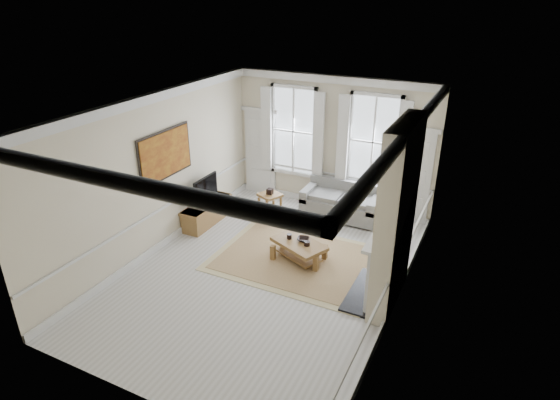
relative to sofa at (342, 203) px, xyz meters
The scene contains 23 objects.
floor 3.17m from the sofa, 99.20° to the right, with size 7.20×7.20×0.00m, color #B7B5AD.
ceiling 4.37m from the sofa, 99.20° to the right, with size 7.20×7.20×0.00m, color white.
back_wall 1.51m from the sofa, 135.69° to the left, with size 5.20×5.20×0.00m, color beige.
left_wall 4.59m from the sofa, 134.96° to the right, with size 7.20×7.20×0.00m, color beige.
right_wall 3.98m from the sofa, 56.00° to the right, with size 7.20×7.20×0.00m, color beige.
window_left 2.23m from the sofa, 164.13° to the left, with size 1.26×0.20×2.20m, color #B2BCC6, non-canonical shape.
window_right 1.69m from the sofa, 38.95° to the left, with size 1.26×0.20×2.20m, color #B2BCC6, non-canonical shape.
door_left 2.71m from the sofa, 169.97° to the left, with size 0.90×0.08×2.30m, color silver.
door_right 1.79m from the sofa, 16.28° to the left, with size 0.90×0.08×2.30m, color silver.
painting 4.48m from the sofa, 137.49° to the right, with size 0.05×1.66×1.06m, color #B47D1E.
chimney_breast 3.73m from the sofa, 56.55° to the right, with size 0.35×1.70×3.38m, color beige.
hearth 3.29m from the sofa, 62.77° to the right, with size 0.55×1.50×0.05m, color black.
fireplace 3.39m from the sofa, 59.75° to the right, with size 0.21×1.45×1.33m.
mirror 3.77m from the sofa, 59.60° to the right, with size 0.06×1.26×1.06m, color gold.
sofa is the anchor object (origin of this frame).
side_table 1.81m from the sofa, 155.03° to the right, with size 0.64×0.64×0.60m.
rug 2.41m from the sofa, 92.84° to the right, with size 3.50×2.60×0.02m, color #98784E.
coffee_table 2.38m from the sofa, 92.84° to the right, with size 1.31×1.07×0.43m.
ceramic_pot_a 2.36m from the sofa, 98.98° to the right, with size 0.11×0.11×0.11m, color black.
ceramic_pot_b 2.43m from the sofa, 88.07° to the right, with size 0.12×0.12×0.09m, color black.
bowl 2.28m from the sofa, 91.72° to the right, with size 0.25×0.25×0.06m, color black.
tv_stand 3.37m from the sofa, 147.69° to the right, with size 0.48×1.48×0.53m, color brown.
tv 3.39m from the sofa, 147.48° to the right, with size 0.08×0.90×0.68m.
Camera 1 is at (3.78, -7.10, 5.30)m, focal length 30.00 mm.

